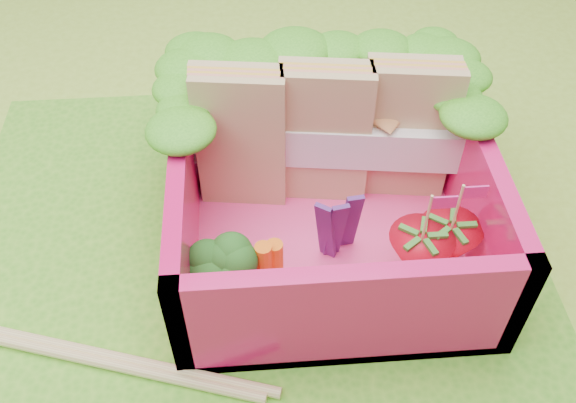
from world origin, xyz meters
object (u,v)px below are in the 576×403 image
(broccoli, at_px, (224,268))
(strawberry_left, at_px, (418,258))
(bento_box, at_px, (330,195))
(strawberry_right, at_px, (446,247))
(sandwich_stack, at_px, (325,134))

(broccoli, xyz_separation_m, strawberry_left, (0.78, 0.04, -0.05))
(bento_box, xyz_separation_m, broccoli, (-0.46, -0.33, -0.03))
(strawberry_left, xyz_separation_m, strawberry_right, (0.13, 0.05, -0.00))
(strawberry_left, distance_m, strawberry_right, 0.14)
(strawberry_right, bearing_deg, broccoli, -174.51)
(sandwich_stack, relative_size, broccoli, 4.01)
(broccoli, bearing_deg, strawberry_left, 2.74)
(broccoli, height_order, strawberry_left, strawberry_left)
(strawberry_right, bearing_deg, sandwich_stack, 131.98)
(strawberry_left, height_order, strawberry_right, strawberry_left)
(strawberry_left, bearing_deg, sandwich_stack, 120.18)
(broccoli, height_order, strawberry_right, strawberry_right)
(bento_box, xyz_separation_m, strawberry_left, (0.33, -0.29, -0.09))
(bento_box, distance_m, strawberry_right, 0.53)
(broccoli, xyz_separation_m, strawberry_right, (0.92, 0.09, -0.06))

